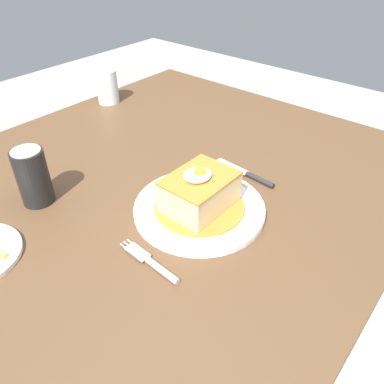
{
  "coord_description": "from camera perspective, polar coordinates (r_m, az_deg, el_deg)",
  "views": [
    {
      "loc": [
        -0.48,
        -0.54,
        1.25
      ],
      "look_at": [
        0.01,
        -0.13,
        0.78
      ],
      "focal_mm": 35.99,
      "sensor_mm": 36.0,
      "label": 1
    }
  ],
  "objects": [
    {
      "name": "dining_table",
      "position": [
        0.94,
        -6.45,
        -4.19
      ],
      "size": [
        1.27,
        1.02,
        0.74
      ],
      "color": "brown",
      "rests_on": "ground_plane"
    },
    {
      "name": "knife",
      "position": [
        0.91,
        8.8,
        2.38
      ],
      "size": [
        0.03,
        0.17,
        0.01
      ],
      "color": "#262628",
      "rests_on": "dining_table"
    },
    {
      "name": "fork",
      "position": [
        0.69,
        -5.67,
        -10.6
      ],
      "size": [
        0.02,
        0.14,
        0.01
      ],
      "color": "silver",
      "rests_on": "dining_table"
    },
    {
      "name": "ground_plane",
      "position": [
        1.44,
        -4.58,
        -24.24
      ],
      "size": [
        6.0,
        6.0,
        0.0
      ],
      "primitive_type": "plane",
      "color": "#B7B2A8"
    },
    {
      "name": "soda_can",
      "position": [
        0.86,
        -22.51,
        2.1
      ],
      "size": [
        0.07,
        0.07,
        0.12
      ],
      "color": "black",
      "rests_on": "dining_table"
    },
    {
      "name": "main_plate",
      "position": [
        0.79,
        1.11,
        -2.35
      ],
      "size": [
        0.27,
        0.27,
        0.02
      ],
      "color": "white",
      "rests_on": "dining_table"
    },
    {
      "name": "sandwich_meal",
      "position": [
        0.77,
        1.13,
        -0.19
      ],
      "size": [
        0.19,
        0.19,
        0.1
      ],
      "color": "orange",
      "rests_on": "main_plate"
    },
    {
      "name": "drinking_glass",
      "position": [
        1.31,
        -12.42,
        14.73
      ],
      "size": [
        0.07,
        0.07,
        0.1
      ],
      "color": "gold",
      "rests_on": "dining_table"
    }
  ]
}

